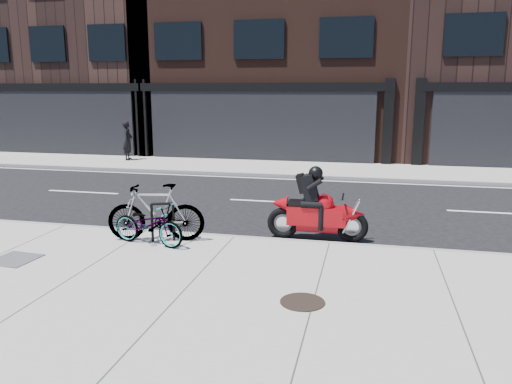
% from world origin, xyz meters
% --- Properties ---
extents(ground, '(120.00, 120.00, 0.00)m').
position_xyz_m(ground, '(0.00, 0.00, 0.00)').
color(ground, black).
rests_on(ground, ground).
extents(sidewalk_near, '(60.00, 6.00, 0.13)m').
position_xyz_m(sidewalk_near, '(0.00, -5.00, 0.07)').
color(sidewalk_near, gray).
rests_on(sidewalk_near, ground).
extents(sidewalk_far, '(60.00, 3.50, 0.13)m').
position_xyz_m(sidewalk_far, '(0.00, 7.75, 0.07)').
color(sidewalk_far, gray).
rests_on(sidewalk_far, ground).
extents(building_midwest, '(10.00, 10.00, 12.00)m').
position_xyz_m(building_midwest, '(-12.00, 14.50, 6.00)').
color(building_midwest, black).
rests_on(building_midwest, ground).
extents(building_center, '(12.00, 10.00, 14.50)m').
position_xyz_m(building_center, '(-2.00, 14.50, 7.25)').
color(building_center, black).
rests_on(building_center, ground).
extents(bike_rack, '(0.46, 0.21, 0.81)m').
position_xyz_m(bike_rack, '(-1.32, -2.60, 0.61)').
color(bike_rack, black).
rests_on(bike_rack, sidewalk_near).
extents(bicycle_front, '(1.70, 0.89, 0.85)m').
position_xyz_m(bicycle_front, '(-1.51, -2.88, 0.55)').
color(bicycle_front, gray).
rests_on(bicycle_front, sidewalk_near).
extents(bicycle_rear, '(2.05, 0.94, 1.19)m').
position_xyz_m(bicycle_rear, '(-1.47, -2.60, 0.72)').
color(bicycle_rear, gray).
rests_on(bicycle_rear, sidewalk_near).
extents(motorcycle, '(2.16, 0.46, 1.61)m').
position_xyz_m(motorcycle, '(1.77, -1.40, 0.65)').
color(motorcycle, black).
rests_on(motorcycle, ground).
extents(pedestrian, '(0.52, 0.69, 1.69)m').
position_xyz_m(pedestrian, '(-7.55, 8.14, 0.98)').
color(pedestrian, black).
rests_on(pedestrian, sidewalk_far).
extents(manhole_cover, '(0.67, 0.67, 0.02)m').
position_xyz_m(manhole_cover, '(1.85, -4.95, 0.14)').
color(manhole_cover, black).
rests_on(manhole_cover, sidewalk_near).
extents(utility_grate, '(0.80, 0.80, 0.02)m').
position_xyz_m(utility_grate, '(-3.53, -4.27, 0.14)').
color(utility_grate, '#505053').
rests_on(utility_grate, sidewalk_near).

